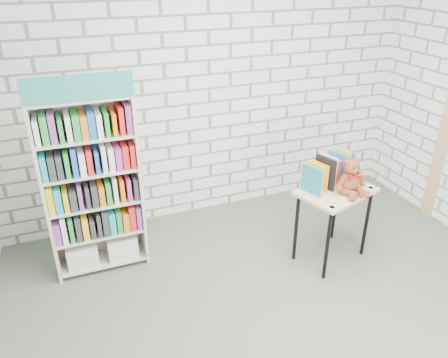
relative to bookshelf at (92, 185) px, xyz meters
name	(u,v)px	position (x,y,z in m)	size (l,w,h in m)	color
ground	(297,324)	(1.32, -1.36, -0.84)	(4.50, 4.50, 0.00)	#4D5749
room_shell	(319,107)	(1.32, -1.36, 0.95)	(4.52, 4.02, 2.81)	silver
bookshelf	(92,185)	(0.00, 0.00, 0.00)	(0.82, 0.32, 1.83)	beige
display_table	(335,200)	(2.05, -0.68, -0.21)	(0.79, 0.66, 0.73)	tan
table_books	(328,171)	(2.02, -0.58, 0.04)	(0.52, 0.34, 0.28)	teal
teddy_bear	(351,179)	(2.13, -0.76, 0.02)	(0.30, 0.27, 0.32)	brown
door_trim	(447,126)	(3.54, -0.41, 0.21)	(0.05, 0.12, 2.10)	tan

